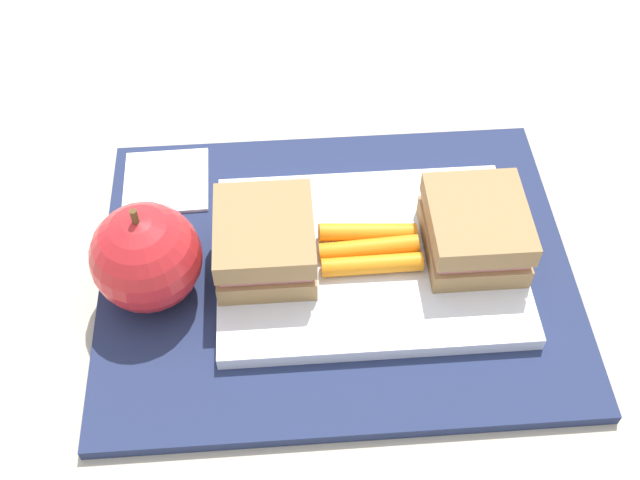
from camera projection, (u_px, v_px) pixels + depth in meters
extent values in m
plane|color=#B7AD99|center=(336.00, 272.00, 0.60)|extent=(2.40, 2.40, 0.00)
cube|color=navy|center=(336.00, 269.00, 0.60)|extent=(0.36, 0.28, 0.01)
cube|color=white|center=(369.00, 258.00, 0.59)|extent=(0.23, 0.17, 0.01)
cube|color=#9E7A4C|center=(472.00, 241.00, 0.58)|extent=(0.07, 0.08, 0.02)
cube|color=pink|center=(475.00, 230.00, 0.57)|extent=(0.07, 0.07, 0.01)
cube|color=#9E7A4C|center=(478.00, 218.00, 0.56)|extent=(0.07, 0.08, 0.02)
cube|color=#9E7A4C|center=(266.00, 252.00, 0.57)|extent=(0.07, 0.08, 0.02)
cube|color=pink|center=(265.00, 241.00, 0.56)|extent=(0.07, 0.07, 0.01)
cube|color=#9E7A4C|center=(264.00, 230.00, 0.55)|extent=(0.07, 0.08, 0.02)
cylinder|color=orange|center=(368.00, 232.00, 0.59)|extent=(0.08, 0.01, 0.02)
cylinder|color=orange|center=(369.00, 249.00, 0.58)|extent=(0.08, 0.01, 0.02)
cylinder|color=orange|center=(372.00, 265.00, 0.57)|extent=(0.08, 0.01, 0.02)
sphere|color=red|center=(146.00, 257.00, 0.55)|extent=(0.08, 0.08, 0.08)
cylinder|color=brown|center=(134.00, 217.00, 0.51)|extent=(0.01, 0.00, 0.01)
cube|color=white|center=(166.00, 181.00, 0.65)|extent=(0.07, 0.07, 0.00)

